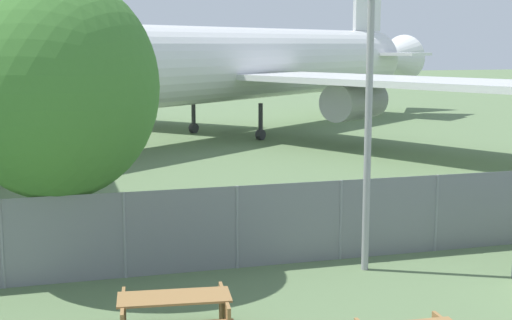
{
  "coord_description": "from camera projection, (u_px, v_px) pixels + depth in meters",
  "views": [
    {
      "loc": [
        -3.85,
        -5.57,
        5.12
      ],
      "look_at": [
        1.29,
        12.78,
        2.0
      ],
      "focal_mm": 50.0,
      "sensor_mm": 36.0,
      "label": 1
    }
  ],
  "objects": [
    {
      "name": "perimeter_fence",
      "position": [
        237.0,
        227.0,
        16.29
      ],
      "size": [
        56.07,
        0.07,
        1.93
      ],
      "color": "gray",
      "rests_on": "ground"
    },
    {
      "name": "airplane",
      "position": [
        209.0,
        66.0,
        38.12
      ],
      "size": [
        39.71,
        33.33,
        12.11
      ],
      "rotation": [
        0.0,
        0.0,
        -2.5
      ],
      "color": "white",
      "rests_on": "ground"
    },
    {
      "name": "picnic_bench_near_cabin",
      "position": [
        174.0,
        311.0,
        12.48
      ],
      "size": [
        2.12,
        1.62,
        0.76
      ],
      "rotation": [
        0.0,
        0.0,
        -0.11
      ],
      "color": "olive",
      "rests_on": "ground"
    },
    {
      "name": "tree_near_hangar",
      "position": [
        55.0,
        88.0,
        15.71
      ],
      "size": [
        4.6,
        4.6,
        6.7
      ],
      "color": "#4C3823",
      "rests_on": "ground"
    },
    {
      "name": "light_mast",
      "position": [
        369.0,
        87.0,
        15.67
      ],
      "size": [
        0.44,
        0.44,
        6.69
      ],
      "color": "#99999E",
      "rests_on": "ground"
    }
  ]
}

